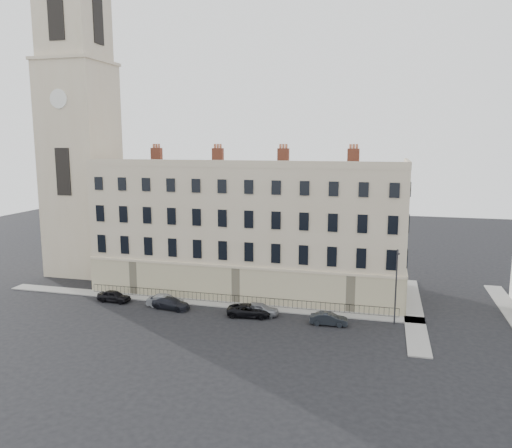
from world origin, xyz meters
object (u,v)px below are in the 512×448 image
(car_a, at_px, (114,296))
(car_b, at_px, (165,301))
(car_e, at_px, (260,309))
(car_d, at_px, (249,310))
(streetlamp, at_px, (396,283))
(car_f, at_px, (329,319))
(car_c, at_px, (171,303))

(car_a, distance_m, car_b, 6.29)
(car_a, bearing_deg, car_e, -87.35)
(car_e, bearing_deg, car_d, 121.45)
(streetlamp, bearing_deg, car_d, -170.89)
(car_b, xyz_separation_m, car_f, (17.85, -1.03, -0.04))
(car_b, bearing_deg, car_e, -95.54)
(car_a, height_order, car_c, car_a)
(car_a, bearing_deg, car_b, -87.93)
(car_d, bearing_deg, car_e, -63.71)
(car_c, xyz_separation_m, car_d, (8.77, -0.14, 0.01))
(car_a, height_order, car_f, car_a)
(car_d, xyz_separation_m, car_f, (8.18, -0.39, -0.02))
(car_e, distance_m, streetlamp, 13.93)
(car_b, relative_size, car_f, 1.07)
(car_a, xyz_separation_m, car_e, (16.92, -0.16, 0.02))
(car_c, bearing_deg, car_a, 93.92)
(car_a, height_order, streetlamp, streetlamp)
(car_c, distance_m, car_f, 16.97)
(car_a, relative_size, streetlamp, 0.50)
(car_a, relative_size, car_e, 0.97)
(car_b, bearing_deg, car_a, 83.54)
(car_c, height_order, streetlamp, streetlamp)
(car_a, bearing_deg, car_d, -89.55)
(car_c, height_order, car_d, car_d)
(car_a, relative_size, car_f, 1.02)
(streetlamp, bearing_deg, car_e, -173.07)
(car_f, bearing_deg, streetlamp, -76.83)
(car_e, bearing_deg, car_c, 92.03)
(car_b, distance_m, car_f, 17.88)
(car_d, height_order, car_e, car_e)
(car_b, height_order, car_d, car_b)
(car_c, bearing_deg, streetlamp, -78.14)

